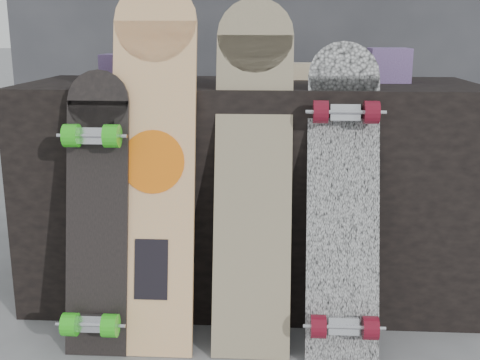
# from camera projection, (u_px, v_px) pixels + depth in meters

# --- Properties ---
(ground) EXTENTS (60.00, 60.00, 0.00)m
(ground) POSITION_uv_depth(u_px,v_px,m) (242.00, 357.00, 1.86)
(ground) COLOR slate
(ground) RESTS_ON ground
(vendor_table) EXTENTS (1.60, 0.60, 0.80)m
(vendor_table) POSITION_uv_depth(u_px,v_px,m) (250.00, 191.00, 2.24)
(vendor_table) COLOR black
(vendor_table) RESTS_ON ground
(booth) EXTENTS (2.40, 0.22, 2.20)m
(booth) POSITION_uv_depth(u_px,v_px,m) (258.00, 4.00, 2.89)
(booth) COLOR #333439
(booth) RESTS_ON ground
(merch_box_purple) EXTENTS (0.18, 0.12, 0.10)m
(merch_box_purple) POSITION_uv_depth(u_px,v_px,m) (128.00, 69.00, 2.12)
(merch_box_purple) COLOR #4B2F61
(merch_box_purple) RESTS_ON vendor_table
(merch_box_small) EXTENTS (0.14, 0.14, 0.12)m
(merch_box_small) POSITION_uv_depth(u_px,v_px,m) (389.00, 65.00, 2.15)
(merch_box_small) COLOR #4B2F61
(merch_box_small) RESTS_ON vendor_table
(merch_box_flat) EXTENTS (0.22, 0.10, 0.06)m
(merch_box_flat) POSITION_uv_depth(u_px,v_px,m) (307.00, 71.00, 2.28)
(merch_box_flat) COLOR #D1B78C
(merch_box_flat) RESTS_ON vendor_table
(longboard_geisha) EXTENTS (0.26, 0.30, 1.14)m
(longboard_geisha) POSITION_uv_depth(u_px,v_px,m) (153.00, 156.00, 1.86)
(longboard_geisha) COLOR tan
(longboard_geisha) RESTS_ON ground
(longboard_celtic) EXTENTS (0.24, 0.33, 1.09)m
(longboard_celtic) POSITION_uv_depth(u_px,v_px,m) (253.00, 164.00, 1.87)
(longboard_celtic) COLOR beige
(longboard_celtic) RESTS_ON ground
(longboard_cascadia) EXTENTS (0.22, 0.37, 0.95)m
(longboard_cascadia) POSITION_uv_depth(u_px,v_px,m) (343.00, 197.00, 1.83)
(longboard_cascadia) COLOR silver
(longboard_cascadia) RESTS_ON ground
(skateboard_dark) EXTENTS (0.19, 0.27, 0.87)m
(skateboard_dark) POSITION_uv_depth(u_px,v_px,m) (96.00, 211.00, 1.84)
(skateboard_dark) COLOR black
(skateboard_dark) RESTS_ON ground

